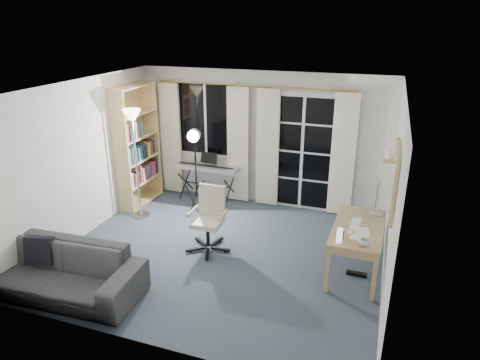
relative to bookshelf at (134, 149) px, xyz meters
The scene contains 17 objects.
floor 2.66m from the bookshelf, 29.43° to the right, with size 4.50×4.00×0.02m, color #3C4A58.
window 1.41m from the bookshelf, 35.58° to the left, with size 1.20×0.08×1.40m.
french_door 2.98m from the bookshelf, 15.01° to the left, with size 1.32×0.09×2.11m.
curtains 2.10m from the bookshelf, 18.84° to the left, with size 3.60×0.07×2.13m.
bookshelf is the anchor object (origin of this frame).
torchiere_lamp 0.77m from the bookshelf, 55.20° to the right, with size 0.35×0.35×1.87m.
keyboard_piano 1.34m from the bookshelf, 22.68° to the left, with size 1.19×0.59×0.86m.
studio_light 1.29m from the bookshelf, ahead, with size 0.33×0.34×1.57m.
office_chair 2.23m from the bookshelf, 29.19° to the right, with size 0.64×0.67×0.96m.
desk 4.17m from the bookshelf, 14.72° to the right, with size 0.67×1.28×0.68m.
monitor 4.25m from the bookshelf, ahead, with size 0.17×0.49×0.43m.
desk_clutter 4.18m from the bookshelf, 17.81° to the right, with size 0.41×0.77×0.86m.
mug 4.40m from the bookshelf, 20.70° to the right, with size 0.11×0.09×0.11m, color silver.
wall_mirror 4.65m from the bookshelf, 19.62° to the right, with size 0.04×0.94×0.74m.
framed_print 4.44m from the bookshelf, ahead, with size 0.03×0.42×0.32m.
wall_shelf 4.31m from the bookshelf, ahead, with size 0.16×0.30×0.18m.
sofa 2.87m from the bookshelf, 78.68° to the right, with size 2.15×0.73×0.83m.
Camera 1 is at (2.05, -5.09, 3.25)m, focal length 32.00 mm.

